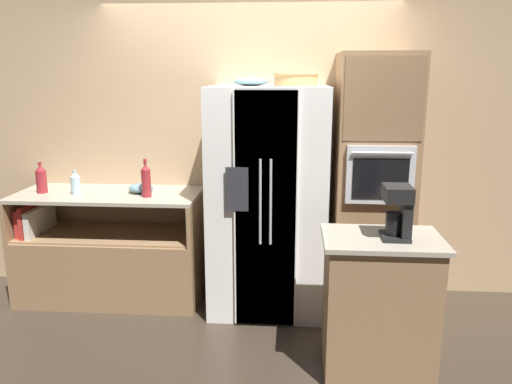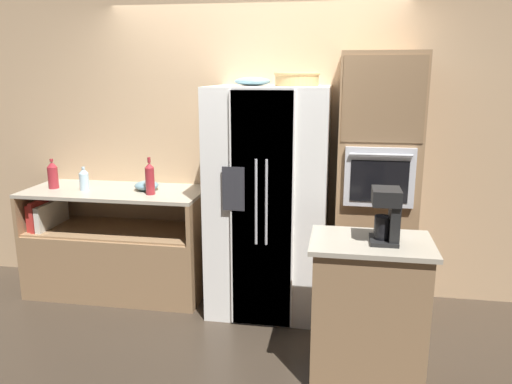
% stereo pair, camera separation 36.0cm
% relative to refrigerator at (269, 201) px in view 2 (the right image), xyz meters
% --- Properties ---
extents(ground_plane, '(20.00, 20.00, 0.00)m').
position_rel_refrigerator_xyz_m(ground_plane, '(-0.19, -0.03, -0.92)').
color(ground_plane, '#382D23').
extents(wall_back, '(12.00, 0.06, 2.80)m').
position_rel_refrigerator_xyz_m(wall_back, '(-0.19, 0.43, 0.48)').
color(wall_back, tan).
rests_on(wall_back, ground_plane).
extents(counter_left, '(1.55, 0.67, 0.94)m').
position_rel_refrigerator_xyz_m(counter_left, '(-1.38, 0.06, -0.57)').
color(counter_left, '#93704C').
rests_on(counter_left, ground_plane).
extents(refrigerator, '(0.93, 0.82, 1.83)m').
position_rel_refrigerator_xyz_m(refrigerator, '(0.00, 0.00, 0.00)').
color(refrigerator, white).
rests_on(refrigerator, ground_plane).
extents(wall_oven, '(0.61, 0.70, 2.09)m').
position_rel_refrigerator_xyz_m(wall_oven, '(0.84, 0.07, 0.13)').
color(wall_oven, '#93704C').
rests_on(wall_oven, ground_plane).
extents(island_counter, '(0.75, 0.53, 0.93)m').
position_rel_refrigerator_xyz_m(island_counter, '(0.77, -0.91, -0.45)').
color(island_counter, '#93704C').
rests_on(island_counter, ground_plane).
extents(wicker_basket, '(0.35, 0.35, 0.10)m').
position_rel_refrigerator_xyz_m(wicker_basket, '(0.21, 0.01, 0.97)').
color(wicker_basket, tan).
rests_on(wicker_basket, refrigerator).
extents(fruit_bowl, '(0.28, 0.28, 0.07)m').
position_rel_refrigerator_xyz_m(fruit_bowl, '(-0.14, 0.03, 0.95)').
color(fruit_bowl, '#668C99').
rests_on(fruit_bowl, refrigerator).
extents(bottle_tall, '(0.08, 0.08, 0.20)m').
position_rel_refrigerator_xyz_m(bottle_tall, '(-1.61, -0.00, 0.12)').
color(bottle_tall, silver).
rests_on(bottle_tall, counter_left).
extents(bottle_short, '(0.08, 0.08, 0.31)m').
position_rel_refrigerator_xyz_m(bottle_short, '(-0.99, -0.05, 0.16)').
color(bottle_short, maroon).
rests_on(bottle_short, counter_left).
extents(bottle_wide, '(0.09, 0.09, 0.26)m').
position_rel_refrigerator_xyz_m(bottle_wide, '(-1.92, 0.02, 0.15)').
color(bottle_wide, maroon).
rests_on(bottle_wide, counter_left).
extents(mixing_bowl, '(0.21, 0.21, 0.08)m').
position_rel_refrigerator_xyz_m(mixing_bowl, '(-1.08, 0.09, 0.07)').
color(mixing_bowl, '#668C99').
rests_on(mixing_bowl, counter_left).
extents(coffee_maker, '(0.17, 0.21, 0.33)m').
position_rel_refrigerator_xyz_m(coffee_maker, '(0.86, -0.93, 0.20)').
color(coffee_maker, black).
rests_on(coffee_maker, island_counter).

